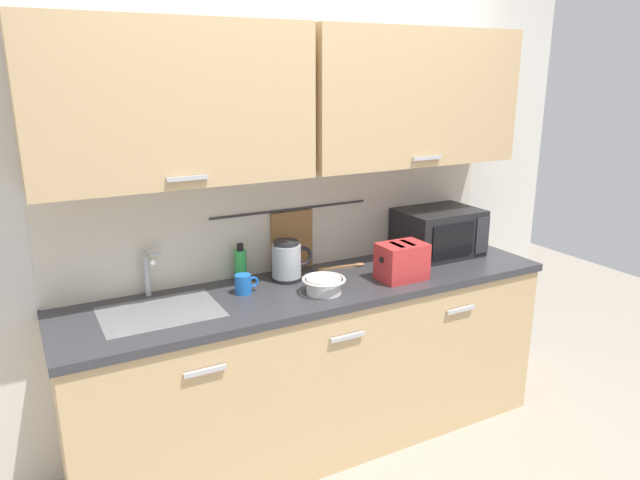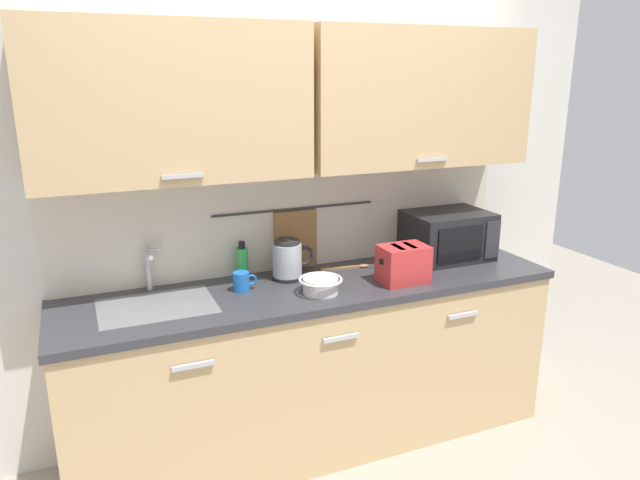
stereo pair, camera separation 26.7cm
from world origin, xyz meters
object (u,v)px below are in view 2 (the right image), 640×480
object	(u,v)px
electric_kettle	(288,260)
dish_soap_bottle	(242,262)
mug_near_sink	(242,282)
mixing_bowl	(321,284)
microwave	(448,235)
toaster	(403,264)
wooden_spoon	(351,267)

from	to	relation	value
electric_kettle	dish_soap_bottle	distance (m)	0.24
mug_near_sink	mixing_bowl	bearing A→B (deg)	-27.69
microwave	electric_kettle	distance (m)	0.96
microwave	mixing_bowl	size ratio (longest dim) A/B	2.15
dish_soap_bottle	toaster	bearing A→B (deg)	-26.95
microwave	toaster	xyz separation A→B (m)	(-0.43, -0.25, -0.04)
mug_near_sink	microwave	bearing A→B (deg)	2.43
mug_near_sink	wooden_spoon	size ratio (longest dim) A/B	0.43
dish_soap_bottle	mixing_bowl	xyz separation A→B (m)	(0.29, -0.36, -0.04)
mixing_bowl	wooden_spoon	world-z (taller)	mixing_bowl
dish_soap_bottle	mug_near_sink	bearing A→B (deg)	-106.97
mug_near_sink	electric_kettle	bearing A→B (deg)	16.07
mixing_bowl	microwave	bearing A→B (deg)	14.67
electric_kettle	microwave	bearing A→B (deg)	-1.52
microwave	mixing_bowl	xyz separation A→B (m)	(-0.88, -0.23, -0.09)
microwave	toaster	bearing A→B (deg)	-150.58
mug_near_sink	mixing_bowl	size ratio (longest dim) A/B	0.56
dish_soap_bottle	mug_near_sink	distance (m)	0.19
mug_near_sink	toaster	bearing A→B (deg)	-13.69
electric_kettle	dish_soap_bottle	xyz separation A→B (m)	(-0.21, 0.10, -0.01)
mixing_bowl	toaster	bearing A→B (deg)	-1.72
microwave	mixing_bowl	world-z (taller)	microwave
electric_kettle	mixing_bowl	world-z (taller)	electric_kettle
dish_soap_bottle	mug_near_sink	world-z (taller)	dish_soap_bottle
mug_near_sink	wooden_spoon	xyz separation A→B (m)	(0.64, 0.11, -0.04)
electric_kettle	toaster	size ratio (longest dim) A/B	0.89
microwave	wooden_spoon	xyz separation A→B (m)	(-0.58, 0.05, -0.13)
mug_near_sink	mixing_bowl	world-z (taller)	mug_near_sink
microwave	electric_kettle	size ratio (longest dim) A/B	2.03
toaster	wooden_spoon	xyz separation A→B (m)	(-0.15, 0.30, -0.09)
mug_near_sink	wooden_spoon	distance (m)	0.65
mug_near_sink	toaster	size ratio (longest dim) A/B	0.47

